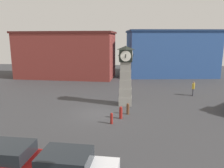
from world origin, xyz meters
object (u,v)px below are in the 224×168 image
clock_tower (126,76)px  pedestrian_near_bench (193,88)px  bollard_far_row (128,109)px  car_near_tower (12,161)px  bollard_near_tower (112,118)px  bollard_mid_row (121,112)px

clock_tower → pedestrian_near_bench: 8.56m
bollard_far_row → pedestrian_near_bench: 9.72m
clock_tower → car_near_tower: bearing=-113.4°
bollard_near_tower → car_near_tower: size_ratio=0.21×
bollard_far_row → clock_tower: bearing=95.4°
bollard_mid_row → bollard_far_row: (0.55, 1.04, -0.02)m
bollard_mid_row → pedestrian_near_bench: pedestrian_near_bench is taller
bollard_mid_row → car_near_tower: size_ratio=0.24×
clock_tower → bollard_near_tower: bearing=-100.9°
clock_tower → pedestrian_near_bench: clock_tower is taller
bollard_near_tower → car_near_tower: car_near_tower is taller
clock_tower → bollard_near_tower: 5.46m
bollard_far_row → bollard_mid_row: bearing=-117.7°
clock_tower → bollard_mid_row: 4.36m
pedestrian_near_bench → bollard_far_row: bearing=-137.4°
bollard_near_tower → bollard_mid_row: (0.64, 1.13, 0.07)m
bollard_near_tower → bollard_far_row: (1.19, 2.17, 0.05)m
pedestrian_near_bench → bollard_near_tower: bearing=-133.6°
car_near_tower → clock_tower: bearing=66.6°
bollard_near_tower → pedestrian_near_bench: bearing=46.4°
bollard_mid_row → pedestrian_near_bench: (7.69, 7.61, 0.39)m
bollard_near_tower → bollard_far_row: bollard_far_row is taller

